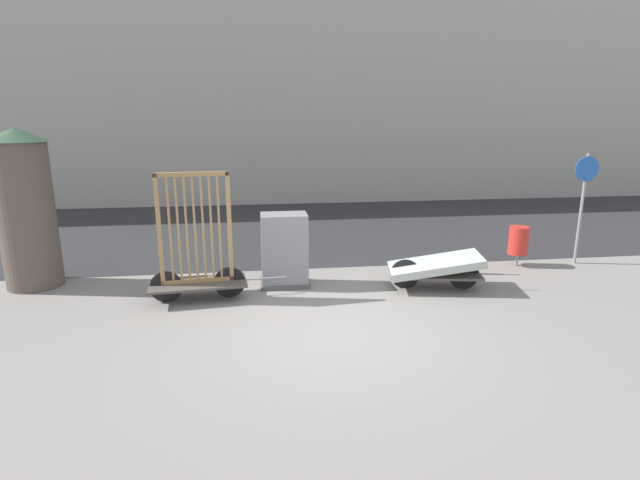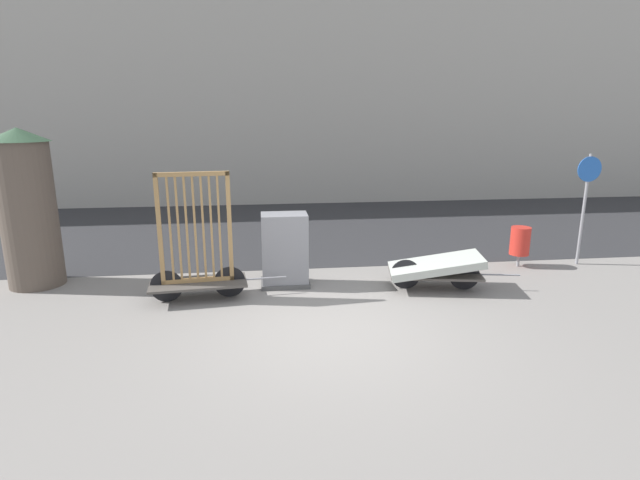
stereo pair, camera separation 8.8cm
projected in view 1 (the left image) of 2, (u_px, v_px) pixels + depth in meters
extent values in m
plane|color=gray|center=(334.00, 331.00, 7.29)|extent=(60.00, 60.00, 0.00)
cube|color=#2D2D30|center=(295.00, 228.00, 13.87)|extent=(56.00, 7.58, 0.01)
cube|color=#B2ADA3|center=(280.00, 26.00, 17.92)|extent=(48.00, 4.00, 12.27)
cube|color=#4C4742|center=(198.00, 283.00, 8.47)|extent=(1.68, 0.88, 0.04)
cylinder|color=black|center=(230.00, 282.00, 8.59)|extent=(0.54, 0.09, 0.54)
cylinder|color=black|center=(166.00, 287.00, 8.36)|extent=(0.54, 0.09, 0.54)
cylinder|color=gray|center=(266.00, 278.00, 8.73)|extent=(0.70, 0.10, 0.03)
cube|color=#A87F4C|center=(198.00, 280.00, 8.46)|extent=(1.20, 0.19, 0.07)
cube|color=#A87F4C|center=(191.00, 174.00, 8.01)|extent=(1.20, 0.19, 0.07)
cube|color=#A87F4C|center=(159.00, 230.00, 8.11)|extent=(0.08, 0.08, 1.87)
cube|color=#A87F4C|center=(230.00, 227.00, 8.36)|extent=(0.08, 0.08, 1.87)
cube|color=#A87F4C|center=(170.00, 230.00, 8.15)|extent=(0.04, 0.05, 1.80)
cube|color=#A87F4C|center=(178.00, 229.00, 8.18)|extent=(0.04, 0.05, 1.80)
cube|color=#A87F4C|center=(187.00, 229.00, 8.21)|extent=(0.04, 0.05, 1.80)
cube|color=#A87F4C|center=(195.00, 229.00, 8.24)|extent=(0.04, 0.05, 1.80)
cube|color=#A87F4C|center=(203.00, 228.00, 8.26)|extent=(0.04, 0.05, 1.80)
cube|color=#A87F4C|center=(211.00, 228.00, 8.29)|extent=(0.04, 0.05, 1.80)
cube|color=#A87F4C|center=(219.00, 227.00, 8.32)|extent=(0.04, 0.05, 1.80)
cube|color=#4C4742|center=(434.00, 273.00, 9.00)|extent=(1.72, 1.00, 0.04)
cylinder|color=black|center=(464.00, 275.00, 8.98)|extent=(0.54, 0.13, 0.54)
cylinder|color=black|center=(405.00, 274.00, 9.03)|extent=(0.54, 0.13, 0.54)
cylinder|color=gray|center=(499.00, 274.00, 8.95)|extent=(0.69, 0.15, 0.03)
cube|color=#B2B7AD|center=(435.00, 265.00, 8.96)|extent=(1.76, 1.14, 0.42)
cube|color=#4C4C4C|center=(285.00, 283.00, 9.25)|extent=(0.89, 0.61, 0.08)
cube|color=gray|center=(284.00, 250.00, 9.10)|extent=(0.83, 0.55, 1.34)
cylinder|color=gray|center=(516.00, 260.00, 10.41)|extent=(0.06, 0.06, 0.26)
cylinder|color=red|center=(518.00, 240.00, 10.30)|extent=(0.40, 0.40, 0.58)
cylinder|color=gray|center=(581.00, 210.00, 10.32)|extent=(0.06, 0.06, 2.31)
cylinder|color=blue|center=(587.00, 169.00, 10.09)|extent=(0.51, 0.02, 0.51)
cylinder|color=brown|center=(27.00, 216.00, 8.91)|extent=(0.96, 0.96, 2.62)
cone|color=#335138|center=(15.00, 135.00, 8.56)|extent=(1.07, 1.07, 0.24)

